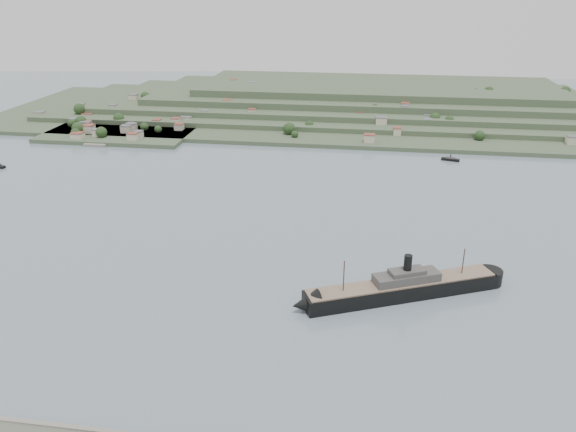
# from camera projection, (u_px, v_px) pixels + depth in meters

# --- Properties ---
(ground) EXTENTS (1400.00, 1400.00, 0.00)m
(ground) POSITION_uv_depth(u_px,v_px,m) (262.00, 254.00, 330.71)
(ground) COLOR slate
(ground) RESTS_ON ground
(far_peninsula) EXTENTS (760.00, 309.00, 30.00)m
(far_peninsula) POSITION_uv_depth(u_px,v_px,m) (347.00, 103.00, 680.51)
(far_peninsula) COLOR #374A31
(far_peninsula) RESTS_ON ground
(steamship) EXTENTS (108.74, 57.86, 27.77)m
(steamship) POSITION_uv_depth(u_px,v_px,m) (397.00, 289.00, 283.61)
(steamship) COLOR black
(steamship) RESTS_ON ground
(ferry_east) EXTENTS (16.38, 8.44, 5.92)m
(ferry_east) POSITION_uv_depth(u_px,v_px,m) (450.00, 159.00, 501.73)
(ferry_east) COLOR black
(ferry_east) RESTS_ON ground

